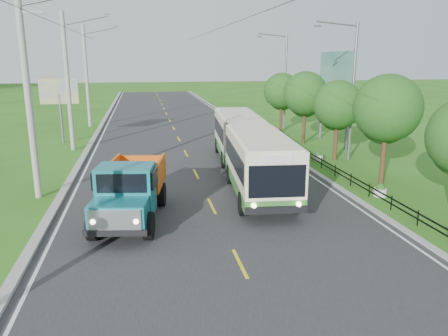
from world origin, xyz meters
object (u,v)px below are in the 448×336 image
object	(u,v)px
billboard_right	(336,77)
dump_truck	(130,187)
pole_far	(87,76)
streetlight_mid	(351,87)
tree_third	(387,112)
planter_near	(380,191)
tree_fifth	(305,96)
pole_mid	(68,82)
bus	(247,145)
planter_far	(282,137)
streetlight_far	(284,78)
pole_near	(29,95)
planter_mid	(318,157)
billboard_left	(59,96)
tree_fourth	(338,107)
tree_back	(282,93)

from	to	relation	value
billboard_right	dump_truck	distance (m)	22.28
pole_far	streetlight_mid	bearing A→B (deg)	-45.14
tree_third	billboard_right	size ratio (longest dim) A/B	0.82
streetlight_mid	planter_near	distance (m)	9.46
tree_fifth	dump_truck	distance (m)	20.48
pole_mid	billboard_right	distance (m)	20.59
bus	planter_far	bearing A→B (deg)	67.77
planter_near	streetlight_far	bearing A→B (deg)	84.70
pole_far	pole_near	bearing A→B (deg)	-90.00
tree_fifth	pole_near	bearing A→B (deg)	-148.41
streetlight_far	planter_mid	bearing A→B (deg)	-98.30
pole_mid	streetlight_mid	distance (m)	20.16
streetlight_mid	billboard_right	distance (m)	6.24
tree_fifth	dump_truck	world-z (taller)	tree_fifth
pole_far	streetlight_mid	distance (m)	26.80
dump_truck	billboard_left	bearing A→B (deg)	116.64
tree_fifth	streetlight_mid	world-z (taller)	streetlight_mid
pole_far	dump_truck	bearing A→B (deg)	-80.68
streetlight_far	planter_far	world-z (taller)	streetlight_far
streetlight_far	planter_far	bearing A→B (deg)	-108.80
bus	tree_third	bearing A→B (deg)	-17.45
tree_third	bus	size ratio (longest dim) A/B	0.37
tree_third	bus	distance (m)	7.81
pole_far	dump_truck	world-z (taller)	pole_far
tree_fourth	bus	distance (m)	7.80
tree_third	dump_truck	xyz separation A→B (m)	(-13.51, -3.20, -2.51)
streetlight_mid	planter_near	size ratio (longest dim) A/B	13.54
pole_near	streetlight_mid	distance (m)	19.56
planter_far	dump_truck	distance (m)	21.04
tree_back	billboard_left	world-z (taller)	tree_back
tree_fifth	billboard_left	world-z (taller)	tree_fifth
dump_truck	tree_fourth	bearing A→B (deg)	43.84
pole_near	dump_truck	distance (m)	7.13
tree_fifth	planter_far	distance (m)	4.21
tree_third	planter_far	xyz separation A→B (m)	(-1.26, 13.86, -3.70)
pole_mid	tree_back	bearing A→B (deg)	15.84
tree_back	bus	bearing A→B (deg)	-114.66
pole_far	planter_near	xyz separation A→B (m)	(16.86, -27.00, -4.81)
billboard_left	streetlight_mid	bearing A→B (deg)	-26.40
tree_third	dump_truck	bearing A→B (deg)	-166.68
pole_far	dump_truck	distance (m)	28.66
planter_far	pole_far	bearing A→B (deg)	146.88
billboard_right	billboard_left	bearing A→B (deg)	169.60
streetlight_mid	tree_fifth	bearing A→B (deg)	97.29
streetlight_mid	tree_fourth	bearing A→B (deg)	169.85
tree_fifth	billboard_right	xyz separation A→B (m)	(2.44, -0.14, 1.49)
pole_far	streetlight_far	world-z (taller)	pole_far
planter_near	bus	bearing A→B (deg)	138.50
pole_far	tree_third	world-z (taller)	pole_far
pole_mid	billboard_right	world-z (taller)	pole_mid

